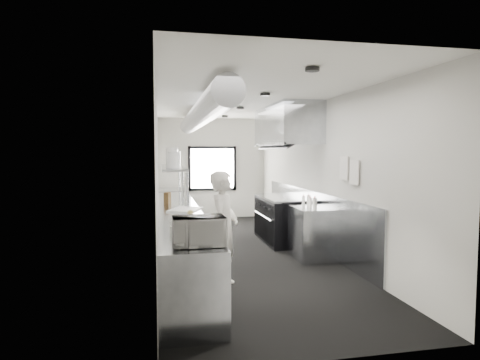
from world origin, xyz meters
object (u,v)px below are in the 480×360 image
bottle_station (313,233)px  squeeze_bottle_a (314,204)px  far_work_table (172,207)px  squeeze_bottle_b (315,204)px  deli_tub_b (176,225)px  deli_tub_a (176,230)px  line_cook (224,229)px  squeeze_bottle_e (303,201)px  plate_stack_a (172,161)px  squeeze_bottle_d (309,201)px  plate_stack_d (172,156)px  plate_stack_c (172,158)px  exhaust_hood (286,126)px  prep_counter (179,236)px  squeeze_bottle_c (310,203)px  cutting_board (185,209)px  microwave (199,231)px  small_plate (190,216)px  knife_block (167,198)px  range (283,219)px  plate_stack_b (174,159)px  pass_shelf (173,168)px

bottle_station → squeeze_bottle_a: size_ratio=4.57×
far_work_table → squeeze_bottle_b: 4.71m
deli_tub_b → squeeze_bottle_a: (2.34, 1.31, 0.04)m
deli_tub_a → deli_tub_b: (0.01, 0.30, 0.00)m
line_cook → squeeze_bottle_e: line_cook is taller
plate_stack_a → squeeze_bottle_d: (2.36, -0.74, -0.71)m
far_work_table → plate_stack_d: size_ratio=3.09×
plate_stack_a → squeeze_bottle_a: 2.67m
plate_stack_c → far_work_table: bearing=88.5°
exhaust_hood → squeeze_bottle_a: 2.17m
plate_stack_c → squeeze_bottle_a: size_ratio=1.69×
prep_counter → squeeze_bottle_c: size_ratio=36.06×
deli_tub_a → cutting_board: (0.23, 2.01, -0.04)m
squeeze_bottle_b → squeeze_bottle_a: bearing=-120.1°
microwave → small_plate: 1.87m
plate_stack_c → prep_counter: bearing=-88.5°
knife_block → squeeze_bottle_b: bearing=-9.2°
plate_stack_c → squeeze_bottle_d: plate_stack_c is taller
far_work_table → squeeze_bottle_e: 4.28m
prep_counter → squeeze_bottle_e: (2.23, 0.09, 0.53)m
exhaust_hood → squeeze_bottle_c: bearing=-89.9°
range → cutting_board: size_ratio=2.71×
range → small_plate: bearing=-136.0°
prep_counter → line_cook: bearing=-67.3°
exhaust_hood → plate_stack_c: 2.47m
range → plate_stack_d: bearing=152.6°
line_cook → plate_stack_b: bearing=37.7°
pass_shelf → bottle_station: size_ratio=3.33×
microwave → deli_tub_b: 0.90m
far_work_table → deli_tub_a: (-0.13, -5.77, 0.50)m
cutting_board → plate_stack_b: plate_stack_b is taller
squeeze_bottle_a → squeeze_bottle_c: (0.03, 0.27, -0.02)m
squeeze_bottle_a → plate_stack_a: bearing=152.8°
exhaust_hood → plate_stack_b: 2.37m
plate_stack_a → squeeze_bottle_a: plate_stack_a is taller
pass_shelf → squeeze_bottle_c: bearing=-36.5°
microwave → squeeze_bottle_d: size_ratio=2.60×
line_cook → squeeze_bottle_b: bearing=-37.4°
prep_counter → deli_tub_b: 1.85m
bottle_station → squeeze_bottle_c: (-0.05, 0.01, 0.53)m
far_work_table → cutting_board: (0.10, -3.76, 0.46)m
range → small_plate: range is taller
exhaust_hood → bottle_station: exhaust_hood is taller
line_cook → plate_stack_d: (-0.58, 3.66, 0.96)m
far_work_table → squeeze_bottle_b: size_ratio=6.36×
far_work_table → exhaust_hood: bearing=-48.1°
deli_tub_a → knife_block: size_ratio=0.70×
exhaust_hood → plate_stack_a: bearing=-168.3°
cutting_board → squeeze_bottle_d: size_ratio=3.08×
exhaust_hood → pass_shelf: exhaust_hood is taller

